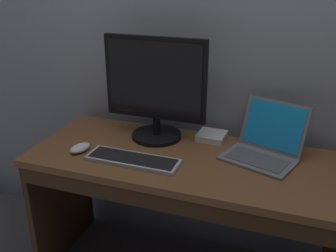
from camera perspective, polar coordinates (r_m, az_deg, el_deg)
name	(u,v)px	position (r m, az deg, el deg)	size (l,w,h in m)	color
desk	(183,190)	(1.83, 2.20, -9.48)	(1.42, 0.58, 0.72)	brown
laptop_space_gray	(264,146)	(1.78, 14.19, -2.87)	(0.38, 0.37, 0.24)	slate
external_monitor	(155,90)	(1.84, -1.91, 5.33)	(0.51, 0.25, 0.51)	black
wired_keyboard	(133,160)	(1.71, -5.25, -5.04)	(0.42, 0.13, 0.02)	#BCBCC1
computer_mouse	(80,148)	(1.84, -12.98, -3.21)	(0.07, 0.11, 0.03)	white
external_drive_box	(212,136)	(1.93, 6.54, -1.51)	(0.14, 0.13, 0.03)	silver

